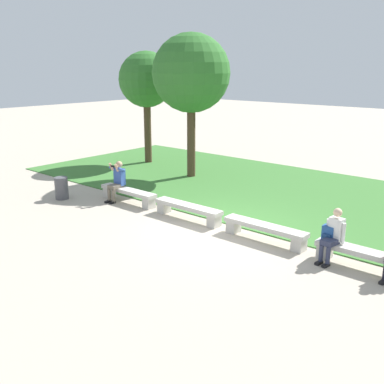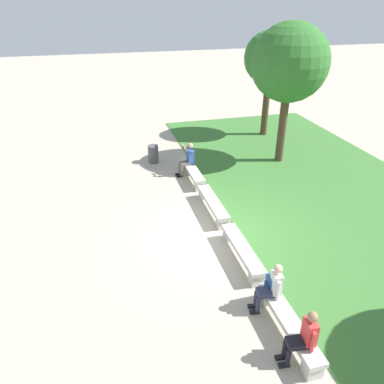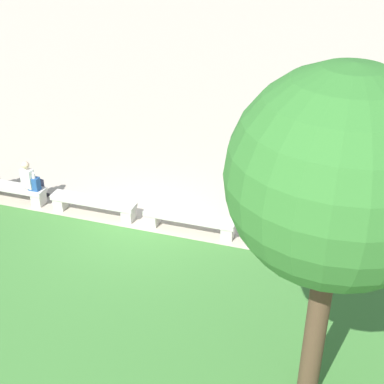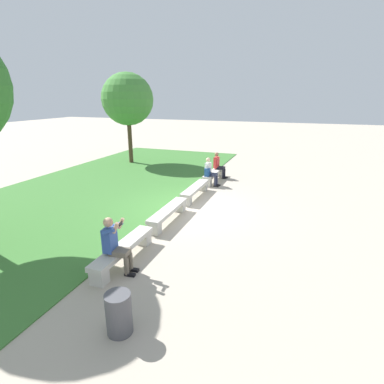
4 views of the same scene
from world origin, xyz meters
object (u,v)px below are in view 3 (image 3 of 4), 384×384
(bench_far, at_px, (7,189))
(backpack, at_px, (34,184))
(bench_main, at_px, (296,239))
(person_distant, at_px, (31,180))
(bench_near, at_px, (189,220))
(person_photographer, at_px, (318,225))
(tree_left_background, at_px, (338,179))
(bench_mid, at_px, (93,204))

(bench_far, relative_size, backpack, 5.39)
(bench_main, xyz_separation_m, backpack, (6.91, 0.02, 0.32))
(person_distant, height_order, backpack, person_distant)
(bench_main, xyz_separation_m, bench_far, (7.83, 0.00, 0.00))
(bench_near, bearing_deg, backpack, 0.22)
(bench_main, xyz_separation_m, person_photographer, (-0.44, -0.08, 0.43))
(person_distant, bearing_deg, bench_far, 4.81)
(bench_near, bearing_deg, tree_left_background, 129.72)
(bench_far, distance_m, tree_left_background, 10.23)
(bench_near, xyz_separation_m, person_distant, (4.44, -0.07, 0.36))
(bench_near, distance_m, person_distant, 4.46)
(backpack, bearing_deg, person_photographer, -179.27)
(bench_mid, relative_size, backpack, 5.39)
(bench_main, relative_size, bench_near, 1.00)
(bench_near, distance_m, bench_far, 5.22)
(tree_left_background, bearing_deg, bench_near, -50.28)
(tree_left_background, bearing_deg, bench_mid, -34.20)
(bench_far, distance_m, person_photographer, 8.28)
(bench_far, xyz_separation_m, backpack, (-0.92, 0.02, 0.32))
(bench_far, xyz_separation_m, person_distant, (-0.78, -0.07, 0.36))
(person_distant, distance_m, backpack, 0.17)
(person_distant, bearing_deg, bench_main, 179.47)
(bench_main, xyz_separation_m, person_distant, (7.06, -0.07, 0.36))
(bench_far, bearing_deg, person_distant, -175.19)
(bench_mid, bearing_deg, bench_far, 0.00)
(bench_main, bearing_deg, person_distant, -0.53)
(backpack, height_order, tree_left_background, tree_left_background)
(bench_near, xyz_separation_m, tree_left_background, (-3.39, 4.08, 3.74))
(person_photographer, relative_size, tree_left_background, 0.24)
(bench_near, bearing_deg, bench_mid, 0.00)
(backpack, distance_m, tree_left_background, 9.34)
(bench_near, distance_m, bench_mid, 2.61)
(person_distant, relative_size, backpack, 2.94)
(bench_near, bearing_deg, person_photographer, -178.55)
(bench_mid, relative_size, bench_far, 1.00)
(bench_mid, bearing_deg, bench_main, 180.00)
(bench_mid, xyz_separation_m, tree_left_background, (-6.00, 4.08, 3.74))
(bench_main, height_order, backpack, backpack)
(bench_near, xyz_separation_m, person_photographer, (-3.05, -0.08, 0.43))
(bench_mid, height_order, person_distant, person_distant)
(bench_main, xyz_separation_m, tree_left_background, (-0.77, 4.08, 3.74))
(person_photographer, xyz_separation_m, tree_left_background, (-0.34, 4.15, 3.31))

